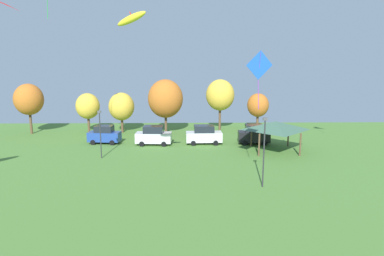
{
  "coord_description": "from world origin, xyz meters",
  "views": [
    {
      "loc": [
        0.61,
        1.26,
        10.54
      ],
      "look_at": [
        0.9,
        16.1,
        7.64
      ],
      "focal_mm": 32.0,
      "sensor_mm": 36.0,
      "label": 1
    }
  ],
  "objects_px": {
    "parked_car_second_from_left": "(154,136)",
    "light_post_0": "(100,131)",
    "park_pavilion": "(275,126)",
    "kite_flying_5": "(132,19)",
    "treeline_tree_2": "(121,107)",
    "treeline_tree_5": "(258,105)",
    "light_post_1": "(264,148)",
    "parked_car_rightmost_in_row": "(254,135)",
    "treeline_tree_1": "(88,106)",
    "treeline_tree_3": "(165,99)",
    "treeline_tree_0": "(29,100)",
    "kite_flying_3": "(22,25)",
    "parked_car_third_from_left": "(204,135)",
    "parked_car_leftmost": "(104,135)",
    "kite_flying_6": "(259,67)",
    "treeline_tree_4": "(220,95)"
  },
  "relations": [
    {
      "from": "park_pavilion",
      "to": "treeline_tree_5",
      "type": "relative_size",
      "value": 1.04
    },
    {
      "from": "kite_flying_3",
      "to": "kite_flying_6",
      "type": "xyz_separation_m",
      "value": [
        19.48,
        -1.26,
        -3.37
      ]
    },
    {
      "from": "parked_car_rightmost_in_row",
      "to": "treeline_tree_5",
      "type": "xyz_separation_m",
      "value": [
        2.11,
        8.04,
        2.78
      ]
    },
    {
      "from": "parked_car_second_from_left",
      "to": "treeline_tree_0",
      "type": "relative_size",
      "value": 0.62
    },
    {
      "from": "treeline_tree_1",
      "to": "treeline_tree_3",
      "type": "relative_size",
      "value": 0.74
    },
    {
      "from": "parked_car_leftmost",
      "to": "treeline_tree_2",
      "type": "relative_size",
      "value": 0.71
    },
    {
      "from": "parked_car_leftmost",
      "to": "light_post_0",
      "type": "bearing_deg",
      "value": -74.18
    },
    {
      "from": "kite_flying_3",
      "to": "parked_car_rightmost_in_row",
      "type": "bearing_deg",
      "value": 31.47
    },
    {
      "from": "parked_car_rightmost_in_row",
      "to": "treeline_tree_2",
      "type": "distance_m",
      "value": 20.12
    },
    {
      "from": "parked_car_rightmost_in_row",
      "to": "parked_car_second_from_left",
      "type": "bearing_deg",
      "value": -175.72
    },
    {
      "from": "parked_car_rightmost_in_row",
      "to": "treeline_tree_5",
      "type": "relative_size",
      "value": 0.7
    },
    {
      "from": "treeline_tree_5",
      "to": "kite_flying_3",
      "type": "bearing_deg",
      "value": -138.38
    },
    {
      "from": "parked_car_third_from_left",
      "to": "treeline_tree_2",
      "type": "height_order",
      "value": "treeline_tree_2"
    },
    {
      "from": "parked_car_rightmost_in_row",
      "to": "treeline_tree_4",
      "type": "xyz_separation_m",
      "value": [
        -3.54,
        9.12,
        4.23
      ]
    },
    {
      "from": "parked_car_third_from_left",
      "to": "treeline_tree_1",
      "type": "distance_m",
      "value": 18.74
    },
    {
      "from": "kite_flying_3",
      "to": "parked_car_leftmost",
      "type": "bearing_deg",
      "value": 78.7
    },
    {
      "from": "parked_car_leftmost",
      "to": "light_post_1",
      "type": "bearing_deg",
      "value": -37.65
    },
    {
      "from": "parked_car_second_from_left",
      "to": "treeline_tree_1",
      "type": "bearing_deg",
      "value": 145.85
    },
    {
      "from": "light_post_1",
      "to": "treeline_tree_4",
      "type": "height_order",
      "value": "treeline_tree_4"
    },
    {
      "from": "parked_car_leftmost",
      "to": "treeline_tree_2",
      "type": "distance_m",
      "value": 7.65
    },
    {
      "from": "parked_car_third_from_left",
      "to": "treeline_tree_4",
      "type": "height_order",
      "value": "treeline_tree_4"
    },
    {
      "from": "kite_flying_3",
      "to": "treeline_tree_3",
      "type": "height_order",
      "value": "kite_flying_3"
    },
    {
      "from": "kite_flying_5",
      "to": "treeline_tree_2",
      "type": "height_order",
      "value": "kite_flying_5"
    },
    {
      "from": "light_post_0",
      "to": "treeline_tree_2",
      "type": "bearing_deg",
      "value": 90.88
    },
    {
      "from": "kite_flying_3",
      "to": "park_pavilion",
      "type": "xyz_separation_m",
      "value": [
        24.05,
        10.08,
        -10.37
      ]
    },
    {
      "from": "parked_car_second_from_left",
      "to": "parked_car_rightmost_in_row",
      "type": "bearing_deg",
      "value": 4.05
    },
    {
      "from": "kite_flying_5",
      "to": "treeline_tree_2",
      "type": "relative_size",
      "value": 0.42
    },
    {
      "from": "kite_flying_5",
      "to": "light_post_0",
      "type": "distance_m",
      "value": 15.96
    },
    {
      "from": "parked_car_third_from_left",
      "to": "parked_car_second_from_left",
      "type": "bearing_deg",
      "value": -178.84
    },
    {
      "from": "parked_car_second_from_left",
      "to": "treeline_tree_2",
      "type": "bearing_deg",
      "value": 127.43
    },
    {
      "from": "parked_car_second_from_left",
      "to": "light_post_0",
      "type": "relative_size",
      "value": 0.87
    },
    {
      "from": "kite_flying_6",
      "to": "treeline_tree_4",
      "type": "height_order",
      "value": "kite_flying_6"
    },
    {
      "from": "kite_flying_3",
      "to": "treeline_tree_4",
      "type": "bearing_deg",
      "value": 50.52
    },
    {
      "from": "light_post_1",
      "to": "park_pavilion",
      "type": "bearing_deg",
      "value": 71.25
    },
    {
      "from": "parked_car_third_from_left",
      "to": "treeline_tree_1",
      "type": "relative_size",
      "value": 0.79
    },
    {
      "from": "parked_car_third_from_left",
      "to": "treeline_tree_3",
      "type": "distance_m",
      "value": 9.3
    },
    {
      "from": "kite_flying_3",
      "to": "parked_car_second_from_left",
      "type": "distance_m",
      "value": 20.4
    },
    {
      "from": "kite_flying_5",
      "to": "light_post_0",
      "type": "xyz_separation_m",
      "value": [
        -5.41,
        10.67,
        -10.56
      ]
    },
    {
      "from": "parked_car_third_from_left",
      "to": "park_pavilion",
      "type": "height_order",
      "value": "park_pavilion"
    },
    {
      "from": "kite_flying_3",
      "to": "kite_flying_6",
      "type": "bearing_deg",
      "value": -3.71
    },
    {
      "from": "parked_car_third_from_left",
      "to": "treeline_tree_0",
      "type": "bearing_deg",
      "value": 162.83
    },
    {
      "from": "treeline_tree_3",
      "to": "parked_car_third_from_left",
      "type": "bearing_deg",
      "value": -50.92
    },
    {
      "from": "treeline_tree_2",
      "to": "treeline_tree_5",
      "type": "distance_m",
      "value": 20.52
    },
    {
      "from": "kite_flying_5",
      "to": "light_post_1",
      "type": "height_order",
      "value": "kite_flying_5"
    },
    {
      "from": "parked_car_leftmost",
      "to": "parked_car_third_from_left",
      "type": "relative_size",
      "value": 0.91
    },
    {
      "from": "park_pavilion",
      "to": "treeline_tree_5",
      "type": "xyz_separation_m",
      "value": [
        0.35,
        11.6,
        0.94
      ]
    },
    {
      "from": "parked_car_leftmost",
      "to": "treeline_tree_2",
      "type": "height_order",
      "value": "treeline_tree_2"
    },
    {
      "from": "kite_flying_3",
      "to": "treeline_tree_4",
      "type": "height_order",
      "value": "kite_flying_3"
    },
    {
      "from": "park_pavilion",
      "to": "kite_flying_5",
      "type": "bearing_deg",
      "value": -137.2
    },
    {
      "from": "kite_flying_5",
      "to": "light_post_1",
      "type": "bearing_deg",
      "value": 8.1
    }
  ]
}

